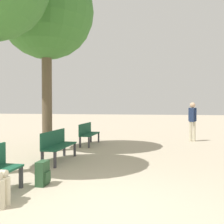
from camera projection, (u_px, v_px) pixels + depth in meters
The scene contains 6 objects.
ground_plane at pixel (90, 214), 3.59m from camera, with size 80.00×80.00×0.00m, color #B7A88E.
bench_row_1 at pixel (57, 143), 6.97m from camera, with size 0.43×1.55×0.85m.
bench_row_2 at pixel (88, 132), 9.91m from camera, with size 0.43×1.55×0.85m.
tree_row_1 at pixel (46, 13), 8.41m from camera, with size 3.19×3.19×6.33m.
backpack at pixel (43, 173), 4.86m from camera, with size 0.21×0.30×0.47m.
pedestrian_near at pixel (192, 119), 10.86m from camera, with size 0.34×0.30×1.70m.
Camera 1 is at (0.99, -3.42, 1.56)m, focal length 40.00 mm.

